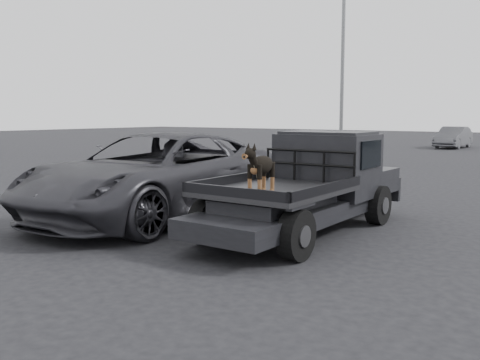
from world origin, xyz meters
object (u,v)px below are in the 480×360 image
Objects in this scene: flatbed_ute at (303,207)px; dog at (261,169)px; parked_suv at (157,175)px; distant_car_a at (453,137)px.

dog reaches higher than flatbed_ute.
flatbed_ute is 3.25m from parked_suv.
flatbed_ute is at bearing 92.95° from dog.
flatbed_ute is at bearing 4.56° from parked_suv.
dog is at bearing -80.65° from distant_car_a.
dog reaches higher than distant_car_a.
distant_car_a is at bearing 98.63° from flatbed_ute.
dog is at bearing -87.05° from flatbed_ute.
parked_suv reaches higher than flatbed_ute.
distant_car_a is (-0.87, 27.24, -0.21)m from parked_suv.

